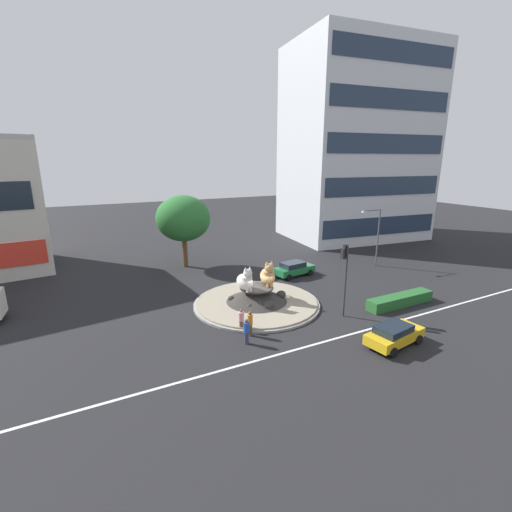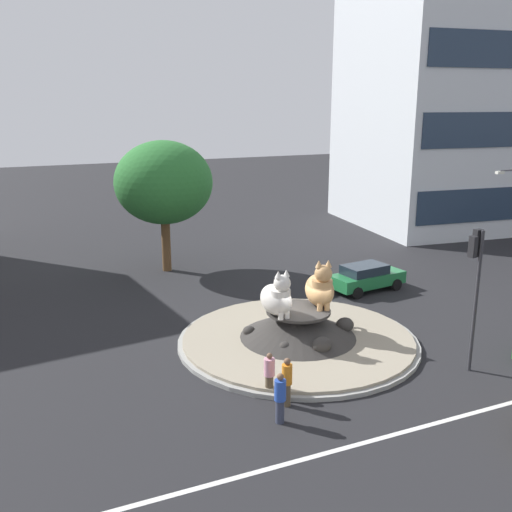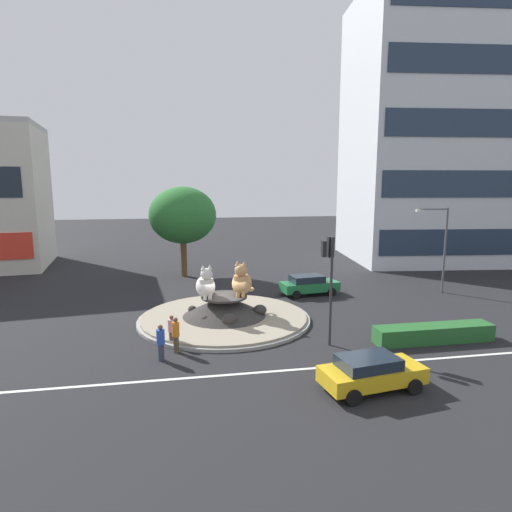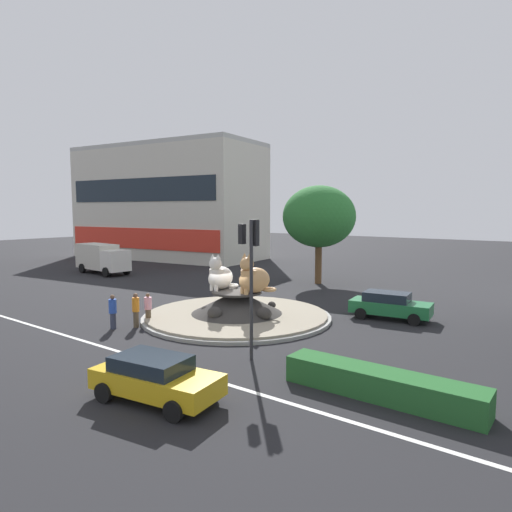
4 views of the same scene
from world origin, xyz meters
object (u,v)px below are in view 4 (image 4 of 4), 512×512
object	(u,v)px
traffic_light_mast	(251,258)
sedan_on_far_lane	(155,377)
pedestrian_blue_shirt	(113,311)
pedestrian_orange_shirt	(136,309)
pedestrian_pink_shirt	(148,308)
cat_statue_calico	(253,278)
shophouse_block	(168,202)
hatchback_near_shophouse	(390,305)
cat_statue_white	(220,276)
delivery_box_truck	(102,258)
broadleaf_tree_behind_island	(319,217)

from	to	relation	value
traffic_light_mast	sedan_on_far_lane	distance (m)	6.09
pedestrian_blue_shirt	pedestrian_orange_shirt	size ratio (longest dim) A/B	0.98
pedestrian_pink_shirt	cat_statue_calico	bearing A→B (deg)	172.94
shophouse_block	pedestrian_orange_shirt	world-z (taller)	shophouse_block
shophouse_block	hatchback_near_shophouse	bearing A→B (deg)	-30.47
shophouse_block	pedestrian_blue_shirt	bearing A→B (deg)	-53.57
shophouse_block	pedestrian_pink_shirt	bearing A→B (deg)	-50.85
cat_statue_white	cat_statue_calico	bearing A→B (deg)	90.58
sedan_on_far_lane	cat_statue_calico	bearing A→B (deg)	102.21
pedestrian_blue_shirt	hatchback_near_shophouse	world-z (taller)	pedestrian_blue_shirt
hatchback_near_shophouse	pedestrian_orange_shirt	bearing A→B (deg)	-142.83
cat_statue_white	cat_statue_calico	distance (m)	2.23
traffic_light_mast	pedestrian_pink_shirt	bearing A→B (deg)	77.85
cat_statue_white	sedan_on_far_lane	xyz separation A→B (m)	(6.04, -9.95, -1.54)
cat_statue_white	delivery_box_truck	world-z (taller)	cat_statue_white
pedestrian_orange_shirt	sedan_on_far_lane	bearing A→B (deg)	-73.99
cat_statue_calico	sedan_on_far_lane	world-z (taller)	cat_statue_calico
broadleaf_tree_behind_island	pedestrian_pink_shirt	distance (m)	17.73
cat_statue_white	pedestrian_orange_shirt	bearing A→B (deg)	-27.06
pedestrian_blue_shirt	shophouse_block	bearing A→B (deg)	-77.53
cat_statue_white	pedestrian_orange_shirt	world-z (taller)	cat_statue_white
cat_statue_calico	hatchback_near_shophouse	size ratio (longest dim) A/B	0.49
broadleaf_tree_behind_island	sedan_on_far_lane	distance (m)	25.01
broadleaf_tree_behind_island	pedestrian_blue_shirt	xyz separation A→B (m)	(-1.38, -18.95, -4.59)
broadleaf_tree_behind_island	delivery_box_truck	distance (m)	21.16
shophouse_block	pedestrian_orange_shirt	size ratio (longest dim) A/B	13.86
broadleaf_tree_behind_island	shophouse_block	bearing A→B (deg)	164.85
traffic_light_mast	pedestrian_orange_shirt	distance (m)	8.41
shophouse_block	pedestrian_pink_shirt	world-z (taller)	shophouse_block
cat_statue_calico	hatchback_near_shophouse	world-z (taller)	cat_statue_calico
pedestrian_blue_shirt	pedestrian_orange_shirt	distance (m)	1.14
shophouse_block	broadleaf_tree_behind_island	bearing A→B (deg)	-21.83
delivery_box_truck	pedestrian_pink_shirt	bearing A→B (deg)	-23.78
broadleaf_tree_behind_island	pedestrian_blue_shirt	bearing A→B (deg)	-94.16
delivery_box_truck	cat_statue_calico	bearing A→B (deg)	-10.79
sedan_on_far_lane	hatchback_near_shophouse	bearing A→B (deg)	74.05
pedestrian_orange_shirt	delivery_box_truck	bearing A→B (deg)	110.68
pedestrian_pink_shirt	shophouse_block	bearing A→B (deg)	-92.96
pedestrian_orange_shirt	delivery_box_truck	world-z (taller)	delivery_box_truck
pedestrian_pink_shirt	hatchback_near_shophouse	distance (m)	13.29
cat_statue_calico	traffic_light_mast	distance (m)	6.59
cat_statue_white	pedestrian_pink_shirt	distance (m)	4.33
pedestrian_pink_shirt	traffic_light_mast	bearing A→B (deg)	121.73
cat_statue_white	pedestrian_pink_shirt	world-z (taller)	cat_statue_white
cat_statue_white	broadleaf_tree_behind_island	bearing A→B (deg)	179.38
pedestrian_orange_shirt	sedan_on_far_lane	distance (m)	9.54
pedestrian_blue_shirt	hatchback_near_shophouse	bearing A→B (deg)	-165.63
delivery_box_truck	sedan_on_far_lane	bearing A→B (deg)	-27.21
traffic_light_mast	delivery_box_truck	bearing A→B (deg)	64.41
cat_statue_white	pedestrian_blue_shirt	world-z (taller)	cat_statue_white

